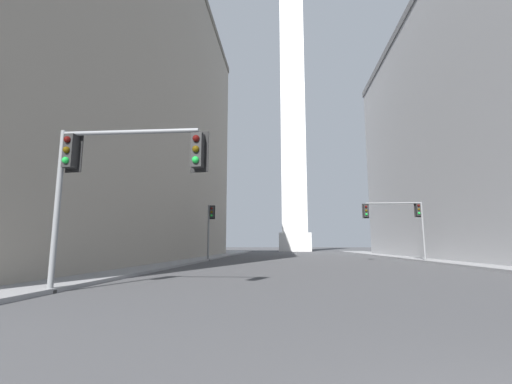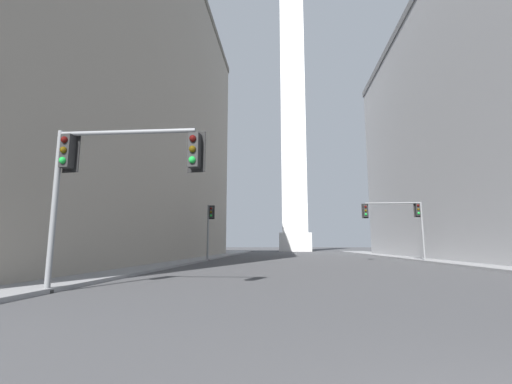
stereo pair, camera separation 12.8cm
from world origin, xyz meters
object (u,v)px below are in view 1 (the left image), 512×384
Objects in this scene: obelisk at (292,106)px; traffic_light_mid_left at (210,223)px; traffic_light_mid_right at (401,216)px; traffic_light_near_left at (110,167)px.

traffic_light_mid_left is at bearing -101.34° from obelisk.
obelisk is 57.29m from traffic_light_mid_right.
obelisk is at bearing 99.52° from traffic_light_mid_right.
obelisk is 13.62× the size of traffic_light_mid_left.
traffic_light_near_left is 26.43m from traffic_light_mid_right.
obelisk reaches higher than traffic_light_near_left.
traffic_light_near_left is 21.92m from traffic_light_mid_left.
traffic_light_near_left is 0.98× the size of traffic_light_mid_left.
obelisk is 13.43× the size of traffic_light_mid_right.
traffic_light_mid_left is (-1.50, 21.87, -0.47)m from traffic_light_near_left.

